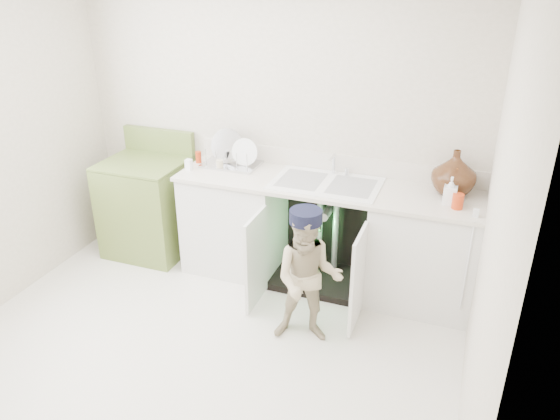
# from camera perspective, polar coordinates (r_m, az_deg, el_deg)

# --- Properties ---
(ground) EXTENTS (3.50, 3.50, 0.00)m
(ground) POSITION_cam_1_polar(r_m,az_deg,el_deg) (4.00, -8.44, -14.53)
(ground) COLOR silver
(ground) RESTS_ON ground
(room_shell) EXTENTS (6.00, 5.50, 1.26)m
(room_shell) POSITION_cam_1_polar(r_m,az_deg,el_deg) (3.35, -9.77, 2.17)
(room_shell) COLOR beige
(room_shell) RESTS_ON ground
(counter_run) EXTENTS (2.44, 1.02, 1.24)m
(counter_run) POSITION_cam_1_polar(r_m,az_deg,el_deg) (4.50, 5.09, -2.23)
(counter_run) COLOR white
(counter_run) RESTS_ON ground
(avocado_stove) EXTENTS (0.71, 0.65, 1.10)m
(avocado_stove) POSITION_cam_1_polar(r_m,az_deg,el_deg) (5.14, -13.61, 0.48)
(avocado_stove) COLOR olive
(avocado_stove) RESTS_ON ground
(repair_worker) EXTENTS (0.56, 0.68, 1.01)m
(repair_worker) POSITION_cam_1_polar(r_m,az_deg,el_deg) (3.81, 2.96, -7.04)
(repair_worker) COLOR tan
(repair_worker) RESTS_ON ground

